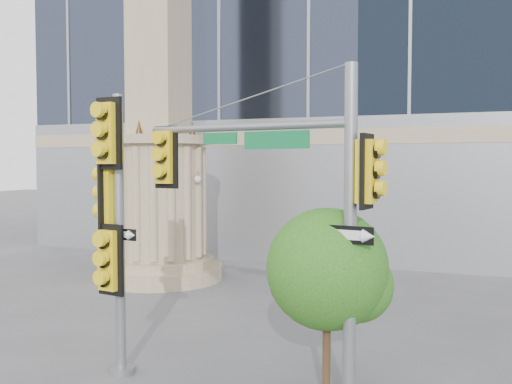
% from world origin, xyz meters
% --- Properties ---
extents(monument, '(4.40, 4.40, 16.60)m').
position_xyz_m(monument, '(-6.00, 9.00, 5.52)').
color(monument, tan).
rests_on(monument, ground).
extents(main_signal_pole, '(4.44, 1.05, 5.76)m').
position_xyz_m(main_signal_pole, '(1.58, 0.68, 3.57)').
color(main_signal_pole, slate).
rests_on(main_signal_pole, ground).
extents(secondary_signal_pole, '(0.95, 0.80, 5.49)m').
position_xyz_m(secondary_signal_pole, '(-2.07, 0.68, 3.23)').
color(secondary_signal_pole, slate).
rests_on(secondary_signal_pole, ground).
extents(street_tree, '(2.18, 2.13, 3.39)m').
position_xyz_m(street_tree, '(2.14, 1.06, 2.23)').
color(street_tree, tan).
rests_on(street_tree, ground).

